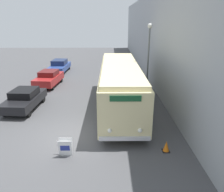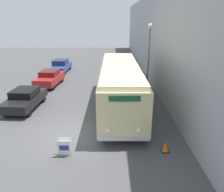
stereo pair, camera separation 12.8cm
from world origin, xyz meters
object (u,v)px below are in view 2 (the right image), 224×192
at_px(vintage_bus, 120,84).
at_px(streetlamp, 149,51).
at_px(sign_board, 65,147).
at_px(traffic_cone, 166,147).
at_px(parked_car_near, 25,99).
at_px(parked_car_mid, 50,78).
at_px(parked_car_far, 61,66).

height_order(vintage_bus, streetlamp, streetlamp).
bearing_deg(sign_board, traffic_cone, 3.50).
distance_m(vintage_bus, sign_board, 6.87).
bearing_deg(parked_car_near, streetlamp, 14.37).
xyz_separation_m(parked_car_near, traffic_cone, (8.88, -5.56, -0.46)).
distance_m(sign_board, streetlamp, 9.75).
relative_size(parked_car_mid, traffic_cone, 7.52).
bearing_deg(streetlamp, vintage_bus, -145.32).
height_order(sign_board, parked_car_far, parked_car_far).
relative_size(sign_board, parked_car_mid, 0.21).
relative_size(sign_board, parked_car_far, 0.19).
bearing_deg(sign_board, streetlamp, 56.65).
bearing_deg(parked_car_far, streetlamp, -45.14).
bearing_deg(parked_car_mid, parked_car_far, 97.40).
relative_size(streetlamp, parked_car_near, 1.38).
bearing_deg(traffic_cone, parked_car_near, 147.93).
xyz_separation_m(vintage_bus, parked_car_far, (-6.89, 11.39, -1.04)).
relative_size(sign_board, traffic_cone, 1.54).
bearing_deg(vintage_bus, sign_board, -114.85).
bearing_deg(sign_board, vintage_bus, 65.15).
height_order(streetlamp, parked_car_far, streetlamp).
xyz_separation_m(parked_car_near, parked_car_mid, (0.21, 5.82, 0.01)).
bearing_deg(streetlamp, sign_board, -123.35).
bearing_deg(vintage_bus, parked_car_near, -177.93).
relative_size(vintage_bus, streetlamp, 1.91).
distance_m(vintage_bus, streetlamp, 3.37).
height_order(vintage_bus, parked_car_near, vintage_bus).
relative_size(vintage_bus, traffic_cone, 20.12).
bearing_deg(streetlamp, parked_car_far, 132.56).
bearing_deg(parked_car_far, parked_car_mid, -85.39).
bearing_deg(traffic_cone, parked_car_mid, 127.30).
bearing_deg(parked_car_mid, streetlamp, -19.57).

